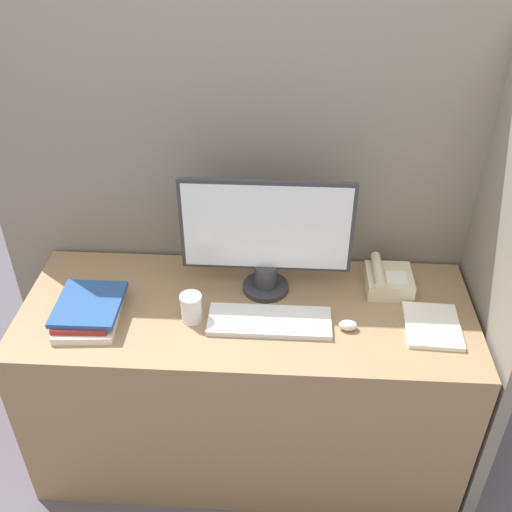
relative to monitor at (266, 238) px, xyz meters
name	(u,v)px	position (x,y,z in m)	size (l,w,h in m)	color
ground_plane	(243,511)	(-0.06, -0.43, -0.98)	(12.00, 12.00, 0.00)	#56515B
cubicle_panel_rear	(253,230)	(-0.06, 0.23, -0.12)	(2.02, 0.04, 1.73)	gray
cubicle_panel_right	(493,288)	(0.78, -0.09, -0.12)	(0.04, 0.69, 1.73)	gray
desk	(248,382)	(-0.06, -0.12, -0.61)	(1.62, 0.63, 0.76)	#937551
monitor	(266,238)	(0.00, 0.00, 0.00)	(0.61, 0.17, 0.45)	#333338
keyboard	(269,321)	(0.02, -0.19, -0.22)	(0.42, 0.16, 0.02)	silver
mouse	(348,325)	(0.29, -0.21, -0.21)	(0.06, 0.04, 0.04)	silver
coffee_cup	(191,308)	(-0.25, -0.19, -0.17)	(0.08, 0.08, 0.11)	white
book_stack	(89,309)	(-0.61, -0.19, -0.19)	(0.23, 0.31, 0.07)	silver
desk_telephone	(388,280)	(0.45, 0.03, -0.19)	(0.17, 0.18, 0.10)	beige
paper_pile	(432,326)	(0.58, -0.18, -0.22)	(0.19, 0.23, 0.02)	white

